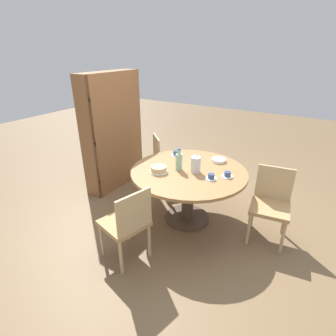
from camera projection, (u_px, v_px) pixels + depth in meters
name	position (u px, v px, depth m)	size (l,w,h in m)	color
ground_plane	(187.00, 218.00, 3.49)	(14.00, 14.00, 0.00)	brown
dining_table	(188.00, 180.00, 3.25)	(1.41, 1.41, 0.71)	#473828
chair_a	(165.00, 159.00, 4.14)	(0.59, 0.59, 0.85)	tan
chair_b	(127.00, 222.00, 2.64)	(0.51, 0.51, 0.85)	tan
chair_c	(271.00, 202.00, 2.98)	(0.47, 0.47, 0.85)	tan
bookshelf	(114.00, 133.00, 4.05)	(1.07, 0.28, 1.77)	brown
coffee_pot	(196.00, 164.00, 3.09)	(0.12, 0.12, 0.23)	silver
water_bottle	(179.00, 161.00, 3.16)	(0.08, 0.08, 0.27)	#99C6A3
cake_main	(159.00, 169.00, 3.13)	(0.22, 0.22, 0.07)	white
cup_a	(176.00, 154.00, 3.62)	(0.14, 0.14, 0.06)	white
cup_b	(211.00, 177.00, 2.96)	(0.14, 0.14, 0.06)	white
cup_c	(227.00, 175.00, 3.01)	(0.14, 0.14, 0.06)	white
plate_stack	(219.00, 160.00, 3.42)	(0.19, 0.19, 0.04)	white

